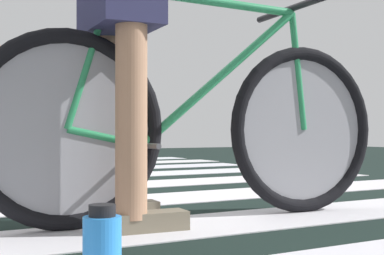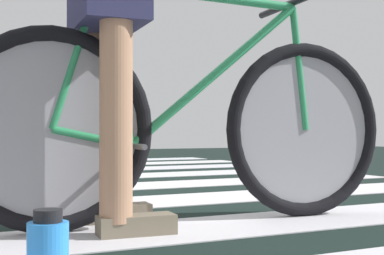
{
  "view_description": "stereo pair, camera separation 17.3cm",
  "coord_description": "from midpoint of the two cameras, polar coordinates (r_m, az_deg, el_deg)",
  "views": [
    {
      "loc": [
        -0.65,
        -3.18,
        0.37
      ],
      "look_at": [
        0.59,
        -0.95,
        0.39
      ],
      "focal_mm": 50.34,
      "sensor_mm": 36.0,
      "label": 1
    },
    {
      "loc": [
        -0.48,
        -3.18,
        0.37
      ],
      "look_at": [
        0.59,
        -0.95,
        0.39
      ],
      "focal_mm": 50.34,
      "sensor_mm": 36.0,
      "label": 2
    }
  ],
  "objects": [
    {
      "name": "cyclist_1_of_3",
      "position": [
        1.98,
        -6.45,
        8.12
      ],
      "size": [
        0.34,
        0.42,
        1.0
      ],
      "rotation": [
        0.0,
        0.0,
        -0.07
      ],
      "color": "#A87A5B",
      "rests_on": "ground"
    },
    {
      "name": "ground",
      "position": [
        3.25,
        -15.44,
        -6.77
      ],
      "size": [
        18.0,
        14.0,
        0.02
      ],
      "color": "black"
    },
    {
      "name": "crosswalk_markings",
      "position": [
        3.34,
        -15.13,
        -6.41
      ],
      "size": [
        5.46,
        6.55,
        0.0
      ],
      "color": "silver",
      "rests_on": "ground"
    },
    {
      "name": "bicycle_1_of_3",
      "position": [
        2.07,
        1.88,
        0.55
      ],
      "size": [
        1.74,
        0.52,
        0.93
      ],
      "rotation": [
        0.0,
        0.0,
        -0.07
      ],
      "color": "black",
      "rests_on": "ground"
    }
  ]
}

